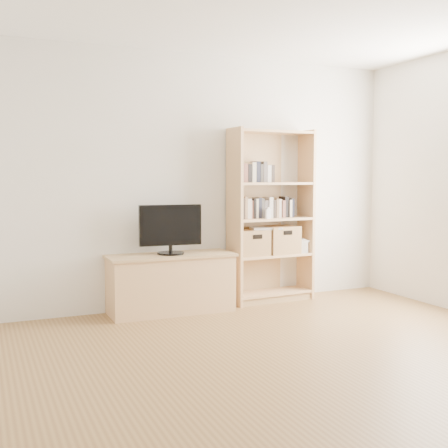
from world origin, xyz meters
TOP-DOWN VIEW (x-y plane):
  - floor at (0.00, 0.00)m, footprint 4.50×5.00m
  - back_wall at (0.00, 2.50)m, footprint 4.50×0.02m
  - tv_stand at (-0.37, 2.27)m, footprint 1.22×0.47m
  - bookshelf at (0.79, 2.34)m, footprint 0.94×0.38m
  - television at (-0.37, 2.27)m, footprint 0.62×0.10m
  - books_row_mid at (0.79, 2.36)m, footprint 0.83×0.24m
  - books_row_upper at (0.58, 2.34)m, footprint 0.41×0.17m
  - baby_monitor at (0.69, 2.23)m, footprint 0.05×0.03m
  - basket_left at (0.54, 2.32)m, footprint 0.34×0.28m
  - basket_right at (0.90, 2.34)m, footprint 0.38×0.32m
  - laptop at (0.71, 2.31)m, footprint 0.36×0.29m
  - magazine_stack at (1.11, 2.35)m, footprint 0.25×0.32m

SIDE VIEW (x-z plane):
  - floor at x=0.00m, z-range -0.01..0.01m
  - tv_stand at x=-0.37m, z-range 0.00..0.56m
  - magazine_stack at x=1.11m, z-range 0.51..0.64m
  - basket_left at x=0.54m, z-range 0.51..0.79m
  - basket_right at x=0.90m, z-range 0.51..0.81m
  - laptop at x=0.71m, z-range 0.79..0.81m
  - television at x=-0.37m, z-range 0.58..1.07m
  - bookshelf at x=0.79m, z-range 0.00..1.85m
  - baby_monitor at x=0.69m, z-range 0.91..1.01m
  - books_row_mid at x=0.79m, z-range 0.91..1.12m
  - back_wall at x=0.00m, z-range 0.00..2.60m
  - books_row_upper at x=0.58m, z-range 1.29..1.50m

